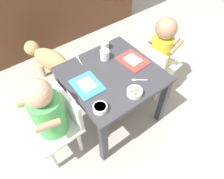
{
  "coord_description": "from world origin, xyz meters",
  "views": [
    {
      "loc": [
        -0.58,
        -0.76,
        1.41
      ],
      "look_at": [
        0.0,
        0.0,
        0.3
      ],
      "focal_mm": 33.24,
      "sensor_mm": 36.0,
      "label": 1
    }
  ],
  "objects_px": {
    "dog": "(48,58)",
    "dining_table": "(112,82)",
    "food_tray_right": "(133,60)",
    "water_cup_right": "(105,46)",
    "seated_child_left": "(50,113)",
    "spoon_by_right_tray": "(79,59)",
    "cereal_bowl_right_side": "(100,108)",
    "seated_child_right": "(160,50)",
    "food_tray_left": "(87,85)",
    "water_cup_left": "(105,55)",
    "spoon_by_left_tray": "(138,80)",
    "veggie_bowl_near": "(134,92)"
  },
  "relations": [
    {
      "from": "food_tray_left",
      "to": "water_cup_left",
      "type": "bearing_deg",
      "value": 30.26
    },
    {
      "from": "cereal_bowl_right_side",
      "to": "food_tray_left",
      "type": "bearing_deg",
      "value": 78.25
    },
    {
      "from": "seated_child_right",
      "to": "spoon_by_left_tray",
      "type": "xyz_separation_m",
      "value": [
        -0.37,
        -0.15,
        0.03
      ]
    },
    {
      "from": "water_cup_left",
      "to": "food_tray_right",
      "type": "bearing_deg",
      "value": -44.96
    },
    {
      "from": "food_tray_right",
      "to": "water_cup_right",
      "type": "relative_size",
      "value": 3.43
    },
    {
      "from": "water_cup_left",
      "to": "water_cup_right",
      "type": "bearing_deg",
      "value": 53.46
    },
    {
      "from": "dog",
      "to": "spoon_by_right_tray",
      "type": "height_order",
      "value": "spoon_by_right_tray"
    },
    {
      "from": "water_cup_left",
      "to": "cereal_bowl_right_side",
      "type": "relative_size",
      "value": 0.85
    },
    {
      "from": "spoon_by_right_tray",
      "to": "dog",
      "type": "bearing_deg",
      "value": 100.43
    },
    {
      "from": "dining_table",
      "to": "dog",
      "type": "bearing_deg",
      "value": 104.8
    },
    {
      "from": "dining_table",
      "to": "water_cup_left",
      "type": "xyz_separation_m",
      "value": [
        0.05,
        0.15,
        0.11
      ]
    },
    {
      "from": "seated_child_left",
      "to": "water_cup_right",
      "type": "xyz_separation_m",
      "value": [
        0.57,
        0.25,
        0.05
      ]
    },
    {
      "from": "spoon_by_left_tray",
      "to": "seated_child_left",
      "type": "bearing_deg",
      "value": 166.64
    },
    {
      "from": "water_cup_left",
      "to": "food_tray_left",
      "type": "bearing_deg",
      "value": -149.74
    },
    {
      "from": "food_tray_right",
      "to": "spoon_by_left_tray",
      "type": "height_order",
      "value": "food_tray_right"
    },
    {
      "from": "water_cup_right",
      "to": "food_tray_left",
      "type": "bearing_deg",
      "value": -143.07
    },
    {
      "from": "water_cup_right",
      "to": "spoon_by_right_tray",
      "type": "distance_m",
      "value": 0.22
    },
    {
      "from": "food_tray_left",
      "to": "cereal_bowl_right_side",
      "type": "height_order",
      "value": "cereal_bowl_right_side"
    },
    {
      "from": "dog",
      "to": "water_cup_left",
      "type": "bearing_deg",
      "value": -66.96
    },
    {
      "from": "water_cup_left",
      "to": "veggie_bowl_near",
      "type": "distance_m",
      "value": 0.37
    },
    {
      "from": "dog",
      "to": "dining_table",
      "type": "bearing_deg",
      "value": -75.2
    },
    {
      "from": "seated_child_left",
      "to": "water_cup_right",
      "type": "relative_size",
      "value": 11.73
    },
    {
      "from": "seated_child_left",
      "to": "water_cup_left",
      "type": "relative_size",
      "value": 10.04
    },
    {
      "from": "seated_child_right",
      "to": "water_cup_right",
      "type": "relative_size",
      "value": 11.42
    },
    {
      "from": "water_cup_left",
      "to": "water_cup_right",
      "type": "height_order",
      "value": "water_cup_left"
    },
    {
      "from": "water_cup_left",
      "to": "seated_child_left",
      "type": "bearing_deg",
      "value": -162.26
    },
    {
      "from": "food_tray_left",
      "to": "dining_table",
      "type": "bearing_deg",
      "value": -2.59
    },
    {
      "from": "seated_child_right",
      "to": "veggie_bowl_near",
      "type": "height_order",
      "value": "seated_child_right"
    },
    {
      "from": "cereal_bowl_right_side",
      "to": "spoon_by_left_tray",
      "type": "bearing_deg",
      "value": 7.24
    },
    {
      "from": "food_tray_right",
      "to": "spoon_by_right_tray",
      "type": "bearing_deg",
      "value": 140.4
    },
    {
      "from": "cereal_bowl_right_side",
      "to": "seated_child_right",
      "type": "bearing_deg",
      "value": 15.58
    },
    {
      "from": "dining_table",
      "to": "spoon_by_left_tray",
      "type": "distance_m",
      "value": 0.19
    },
    {
      "from": "cereal_bowl_right_side",
      "to": "food_tray_right",
      "type": "bearing_deg",
      "value": 25.41
    },
    {
      "from": "water_cup_right",
      "to": "spoon_by_left_tray",
      "type": "height_order",
      "value": "water_cup_right"
    },
    {
      "from": "dog",
      "to": "seated_child_right",
      "type": "bearing_deg",
      "value": -47.0
    },
    {
      "from": "dining_table",
      "to": "veggie_bowl_near",
      "type": "height_order",
      "value": "veggie_bowl_near"
    },
    {
      "from": "water_cup_left",
      "to": "water_cup_right",
      "type": "xyz_separation_m",
      "value": [
        0.07,
        0.09,
        -0.0
      ]
    },
    {
      "from": "spoon_by_right_tray",
      "to": "seated_child_right",
      "type": "bearing_deg",
      "value": -23.52
    },
    {
      "from": "dog",
      "to": "spoon_by_right_tray",
      "type": "distance_m",
      "value": 0.52
    },
    {
      "from": "spoon_by_left_tray",
      "to": "cereal_bowl_right_side",
      "type": "bearing_deg",
      "value": -172.76
    },
    {
      "from": "food_tray_right",
      "to": "water_cup_left",
      "type": "xyz_separation_m",
      "value": [
        -0.14,
        0.14,
        0.02
      ]
    },
    {
      "from": "food_tray_right",
      "to": "dining_table",
      "type": "bearing_deg",
      "value": -177.41
    },
    {
      "from": "seated_child_left",
      "to": "veggie_bowl_near",
      "type": "xyz_separation_m",
      "value": [
        0.46,
        -0.2,
        0.04
      ]
    },
    {
      "from": "water_cup_right",
      "to": "spoon_by_right_tray",
      "type": "xyz_separation_m",
      "value": [
        -0.22,
        0.01,
        -0.02
      ]
    },
    {
      "from": "seated_child_left",
      "to": "spoon_by_right_tray",
      "type": "distance_m",
      "value": 0.45
    },
    {
      "from": "seated_child_right",
      "to": "veggie_bowl_near",
      "type": "bearing_deg",
      "value": -154.26
    },
    {
      "from": "water_cup_right",
      "to": "cereal_bowl_right_side",
      "type": "bearing_deg",
      "value": -128.98
    },
    {
      "from": "water_cup_right",
      "to": "spoon_by_right_tray",
      "type": "height_order",
      "value": "water_cup_right"
    },
    {
      "from": "spoon_by_right_tray",
      "to": "water_cup_right",
      "type": "bearing_deg",
      "value": -2.85
    },
    {
      "from": "dining_table",
      "to": "dog",
      "type": "height_order",
      "value": "dining_table"
    }
  ]
}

